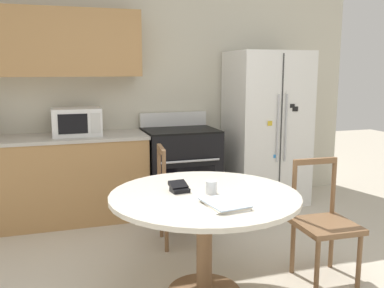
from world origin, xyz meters
TOP-DOWN VIEW (x-y plane):
  - back_wall at (-0.30, 2.59)m, footprint 5.20×0.44m
  - kitchen_counter at (-1.15, 2.29)m, footprint 2.12×0.64m
  - refrigerator at (1.35, 2.24)m, footprint 0.87×0.72m
  - oven_range at (0.31, 2.26)m, footprint 0.79×0.68m
  - microwave at (-0.80, 2.31)m, footprint 0.49×0.38m
  - dining_table at (-0.07, 0.41)m, footprint 1.30×1.30m
  - dining_chair_far at (0.02, 1.34)m, footprint 0.47×0.47m
  - dining_chair_right at (0.86, 0.35)m, footprint 0.44×0.44m
  - candle_glass at (-0.03, 0.40)m, footprint 0.08×0.08m
  - wallet at (-0.22, 0.52)m, footprint 0.13×0.14m
  - mail_stack at (-0.04, 0.13)m, footprint 0.26×0.33m

SIDE VIEW (x-z plane):
  - dining_chair_far at x=0.02m, z-range -0.02..0.89m
  - dining_chair_right at x=0.86m, z-range -0.02..0.89m
  - kitchen_counter at x=-1.15m, z-range 0.00..0.90m
  - oven_range at x=0.31m, z-range -0.07..1.01m
  - dining_table at x=-0.07m, z-range 0.24..0.98m
  - mail_stack at x=-0.04m, z-range 0.74..0.76m
  - wallet at x=-0.22m, z-range 0.73..0.80m
  - candle_glass at x=-0.03m, z-range 0.73..0.82m
  - refrigerator at x=1.35m, z-range 0.00..1.78m
  - microwave at x=-0.80m, z-range 0.90..1.18m
  - back_wall at x=-0.30m, z-range 0.14..2.74m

